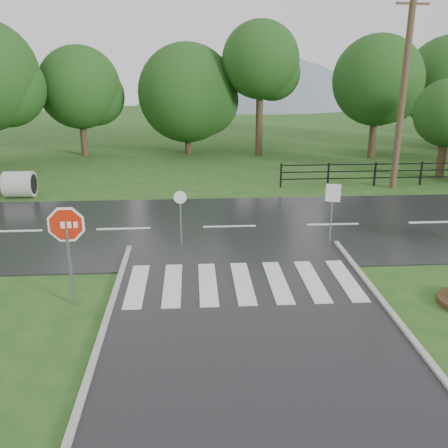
{
  "coord_description": "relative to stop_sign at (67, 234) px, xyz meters",
  "views": [
    {
      "loc": [
        -1.38,
        -7.89,
        6.19
      ],
      "look_at": [
        -0.47,
        6.0,
        1.5
      ],
      "focal_mm": 40.0,
      "sensor_mm": 36.0,
      "label": 1
    }
  ],
  "objects": [
    {
      "name": "treeline",
      "position": [
        5.54,
        19.9,
        -1.97
      ],
      "size": [
        83.2,
        5.2,
        10.0
      ],
      "color": "#173F13",
      "rests_on": "ground"
    },
    {
      "name": "main_road",
      "position": [
        4.54,
        5.9,
        -1.97
      ],
      "size": [
        90.0,
        8.0,
        0.04
      ],
      "primitive_type": "cube",
      "color": "black",
      "rests_on": "ground"
    },
    {
      "name": "hills",
      "position": [
        8.03,
        60.9,
        -17.5
      ],
      "size": [
        102.0,
        48.0,
        48.0
      ],
      "color": "slate",
      "rests_on": "ground"
    },
    {
      "name": "crosswalk",
      "position": [
        4.54,
        0.9,
        -1.91
      ],
      "size": [
        6.5,
        2.8,
        0.02
      ],
      "color": "silver",
      "rests_on": "ground"
    },
    {
      "name": "reg_sign_small",
      "position": [
        7.8,
        3.69,
        -0.41
      ],
      "size": [
        0.47,
        0.18,
        2.2
      ],
      "color": "#939399",
      "rests_on": "ground"
    },
    {
      "name": "stop_sign",
      "position": [
        0.0,
        0.0,
        0.0
      ],
      "size": [
        1.26,
        0.08,
        2.84
      ],
      "color": "#939399",
      "rests_on": "ground"
    },
    {
      "name": "utility_pole_east",
      "position": [
        13.06,
        11.4,
        2.66
      ],
      "size": [
        1.62,
        0.34,
        9.11
      ],
      "color": "#473523",
      "rests_on": "ground"
    },
    {
      "name": "entrance_tree_left",
      "position": [
        16.4,
        13.4,
        1.43
      ],
      "size": [
        3.47,
        3.47,
        5.16
      ],
      "color": "#3D2B1C",
      "rests_on": "ground"
    },
    {
      "name": "ground",
      "position": [
        4.54,
        -4.1,
        -1.97
      ],
      "size": [
        120.0,
        120.0,
        0.0
      ],
      "primitive_type": "plane",
      "color": "#254E1A",
      "rests_on": "ground"
    },
    {
      "name": "reg_sign_round",
      "position": [
        2.74,
        4.28,
        -0.73
      ],
      "size": [
        0.44,
        0.08,
        1.91
      ],
      "color": "#939399",
      "rests_on": "ground"
    },
    {
      "name": "fence_west",
      "position": [
        12.29,
        11.9,
        -1.24
      ],
      "size": [
        9.58,
        0.08,
        1.2
      ],
      "color": "black",
      "rests_on": "ground"
    }
  ]
}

